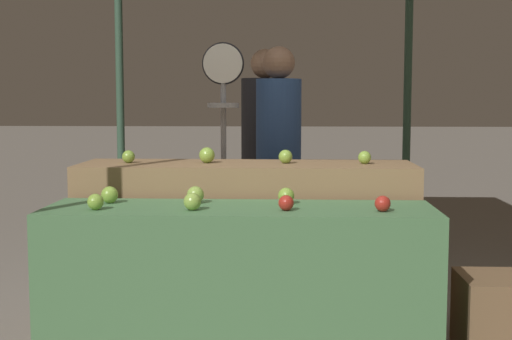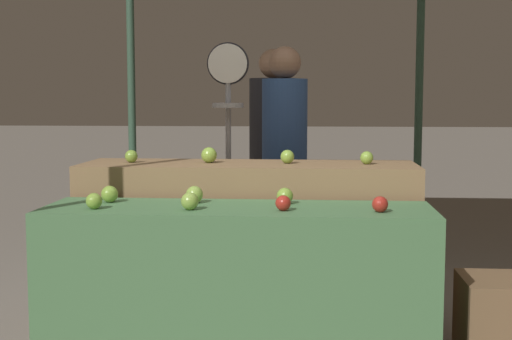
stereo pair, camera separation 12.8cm
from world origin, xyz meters
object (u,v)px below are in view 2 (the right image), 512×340
(person_vendor_at_scale, at_px, (285,148))
(wooden_crate_side, at_px, (502,319))
(person_customer_left, at_px, (273,143))
(produce_scale, at_px, (228,115))

(person_vendor_at_scale, height_order, wooden_crate_side, person_vendor_at_scale)
(person_vendor_at_scale, xyz_separation_m, person_customer_left, (-0.11, 0.60, -0.00))
(person_vendor_at_scale, distance_m, wooden_crate_side, 1.88)
(person_customer_left, distance_m, wooden_crate_side, 2.38)
(produce_scale, bearing_deg, person_customer_left, 75.77)
(produce_scale, height_order, person_vendor_at_scale, produce_scale)
(wooden_crate_side, bearing_deg, person_vendor_at_scale, 132.75)
(person_customer_left, bearing_deg, produce_scale, 80.68)
(person_customer_left, height_order, wooden_crate_side, person_customer_left)
(produce_scale, bearing_deg, wooden_crate_side, -31.42)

